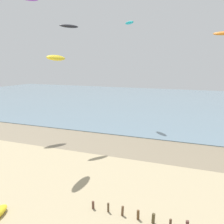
{
  "coord_description": "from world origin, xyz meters",
  "views": [
    {
      "loc": [
        8.01,
        -5.78,
        10.41
      ],
      "look_at": [
        0.3,
        12.77,
        6.6
      ],
      "focal_mm": 41.85,
      "sensor_mm": 36.0,
      "label": 1
    }
  ],
  "objects": [
    {
      "name": "kite_aloft_1",
      "position": [
        -6.62,
        36.93,
        16.89
      ],
      "size": [
        2.52,
        2.67,
        0.48
      ],
      "primitive_type": "ellipsoid",
      "rotation": [
        -0.04,
        0.0,
        5.44
      ],
      "color": "#19B2B7"
    },
    {
      "name": "wet_sand_strip",
      "position": [
        0.0,
        24.18,
        0.0
      ],
      "size": [
        120.0,
        8.39,
        0.01
      ],
      "primitive_type": "cube",
      "color": "#84755B",
      "rests_on": "ground"
    },
    {
      "name": "sea",
      "position": [
        0.0,
        63.37,
        0.05
      ],
      "size": [
        160.0,
        70.0,
        0.1
      ],
      "primitive_type": "cube",
      "color": "slate",
      "rests_on": "ground"
    },
    {
      "name": "kite_aloft_0",
      "position": [
        -7.2,
        16.42,
        10.87
      ],
      "size": [
        1.43,
        3.35,
        0.78
      ],
      "primitive_type": "ellipsoid",
      "rotation": [
        0.27,
        0.0,
        1.66
      ],
      "color": "yellow"
    },
    {
      "name": "kite_aloft_5",
      "position": [
        -10.26,
        23.97,
        14.96
      ],
      "size": [
        2.16,
        2.7,
        0.62
      ],
      "primitive_type": "ellipsoid",
      "rotation": [
        0.27,
        0.0,
        1.01
      ],
      "color": "black"
    }
  ]
}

